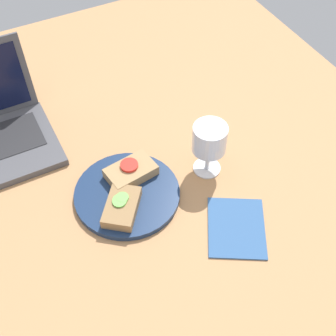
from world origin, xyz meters
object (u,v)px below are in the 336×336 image
(plate, at_px, (127,194))
(sandwich_with_cucumber, at_px, (122,207))
(wine_glass, at_px, (209,141))
(sandwich_with_tomato, at_px, (131,171))
(napkin, at_px, (236,227))

(plate, xyz_separation_m, sandwich_with_cucumber, (-0.03, -0.04, 0.02))
(plate, distance_m, wine_glass, 0.22)
(wine_glass, bearing_deg, sandwich_with_tomato, 163.01)
(sandwich_with_cucumber, height_order, sandwich_with_tomato, sandwich_with_tomato)
(sandwich_with_tomato, bearing_deg, plate, -125.64)
(sandwich_with_cucumber, relative_size, wine_glass, 0.92)
(sandwich_with_cucumber, height_order, napkin, sandwich_with_cucumber)
(sandwich_with_cucumber, distance_m, napkin, 0.25)
(sandwich_with_cucumber, relative_size, napkin, 0.82)
(plate, bearing_deg, wine_glass, -3.30)
(napkin, bearing_deg, sandwich_with_tomato, 122.50)
(sandwich_with_tomato, xyz_separation_m, wine_glass, (0.17, -0.05, 0.07))
(plate, distance_m, napkin, 0.25)
(sandwich_with_cucumber, xyz_separation_m, napkin, (0.20, -0.15, -0.03))
(sandwich_with_tomato, height_order, napkin, sandwich_with_tomato)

